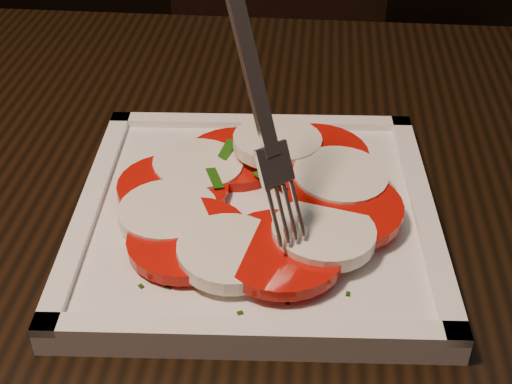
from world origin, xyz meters
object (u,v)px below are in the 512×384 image
(table, at_px, (334,339))
(plate, at_px, (256,217))
(fork, at_px, (244,74))
(chair, at_px, (275,34))

(table, relative_size, plate, 4.83)
(plate, height_order, fork, fork)
(table, relative_size, fork, 6.48)
(table, height_order, fork, fork)
(table, bearing_deg, chair, 96.17)
(chair, height_order, plate, chair)
(plate, bearing_deg, table, -11.81)
(table, xyz_separation_m, chair, (-0.09, 0.86, -0.12))
(chair, xyz_separation_m, plate, (0.03, -0.85, 0.22))
(plate, bearing_deg, fork, -104.13)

